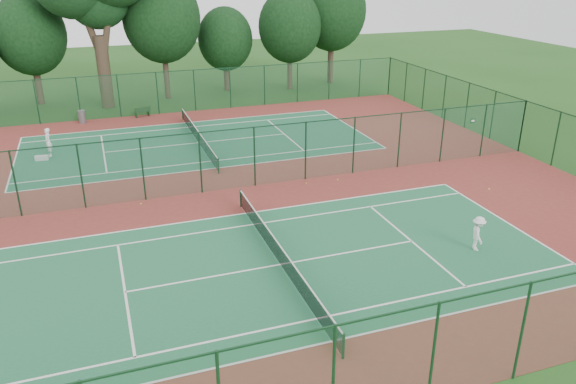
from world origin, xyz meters
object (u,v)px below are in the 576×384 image
(bench, at_px, (142,112))
(kit_bag, at_px, (42,158))
(player_near, at_px, (478,233))
(trash_bin, at_px, (82,117))
(player_far, at_px, (48,142))

(bench, height_order, kit_bag, bench)
(player_near, distance_m, trash_bin, 32.24)
(trash_bin, bearing_deg, player_far, -105.43)
(player_far, bearing_deg, bench, 128.04)
(player_far, relative_size, kit_bag, 2.27)
(player_near, bearing_deg, kit_bag, 67.12)
(player_near, relative_size, kit_bag, 1.96)
(player_near, xyz_separation_m, player_far, (-18.43, 20.12, 0.13))
(bench, bearing_deg, player_far, -146.71)
(player_near, relative_size, player_far, 0.86)
(player_near, bearing_deg, bench, 45.30)
(trash_bin, relative_size, bench, 0.73)
(trash_bin, distance_m, kit_bag, 8.83)
(trash_bin, relative_size, kit_bag, 1.23)
(player_near, bearing_deg, player_far, 65.30)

